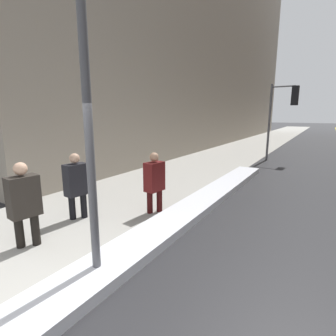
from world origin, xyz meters
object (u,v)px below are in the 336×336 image
at_px(pedestrian_with_shoulder_bag, 77,183).
at_px(pedestrian_trailing, 154,180).
at_px(traffic_light_near, 285,106).
at_px(lamp_post, 86,80).
at_px(pedestrian_in_glasses, 24,201).

height_order(pedestrian_with_shoulder_bag, pedestrian_trailing, pedestrian_with_shoulder_bag).
bearing_deg(traffic_light_near, pedestrian_trailing, -93.42).
height_order(traffic_light_near, pedestrian_trailing, traffic_light_near).
distance_m(lamp_post, pedestrian_with_shoulder_bag, 3.12).
height_order(lamp_post, pedestrian_trailing, lamp_post).
bearing_deg(pedestrian_with_shoulder_bag, pedestrian_in_glasses, 18.18).
bearing_deg(pedestrian_trailing, lamp_post, 23.05).
xyz_separation_m(pedestrian_in_glasses, pedestrian_trailing, (1.02, 2.57, -0.04)).
xyz_separation_m(traffic_light_near, pedestrian_with_shoulder_bag, (-2.77, -10.38, -1.92)).
distance_m(lamp_post, traffic_light_near, 11.78).
bearing_deg(lamp_post, traffic_light_near, 86.29).
distance_m(traffic_light_near, pedestrian_in_glasses, 12.16).
bearing_deg(pedestrian_with_shoulder_bag, pedestrian_trailing, 140.63).
height_order(pedestrian_in_glasses, pedestrian_with_shoulder_bag, pedestrian_in_glasses).
distance_m(pedestrian_with_shoulder_bag, pedestrian_trailing, 1.76).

